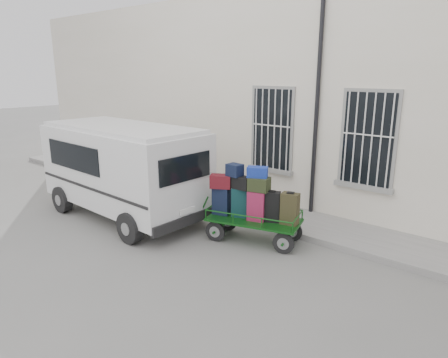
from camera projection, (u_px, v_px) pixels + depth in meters
ground at (213, 241)px, 9.25m from camera, size 80.00×80.00×0.00m
building at (327, 98)px, 12.56m from camera, size 24.00×5.15×6.00m
sidewalk at (266, 213)px, 10.87m from camera, size 24.00×1.70×0.15m
luggage_cart at (251, 204)px, 9.06m from camera, size 2.52×1.48×1.79m
van at (123, 165)px, 10.54m from camera, size 4.98×2.37×2.47m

